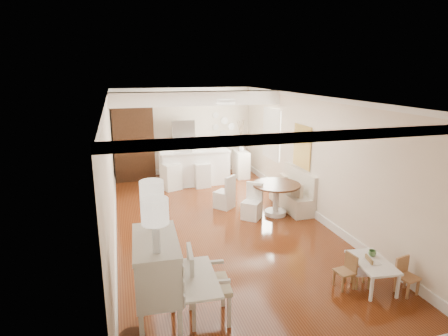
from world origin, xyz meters
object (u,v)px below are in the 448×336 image
secretary_bureau (158,290)px  breakfast_counter (195,168)px  gustavian_armchair (209,284)px  kids_chair_a (345,271)px  slip_chair_far (224,192)px  sideboard (241,164)px  kids_chair_b (361,272)px  dining_table (276,199)px  bar_stool_left (171,169)px  kids_table (371,273)px  kids_chair_c (408,277)px  fridge (194,148)px  slip_chair_near (252,201)px  pantry_cabinet (134,143)px  bar_stool_right (201,168)px

secretary_bureau → breakfast_counter: bearing=77.0°
gustavian_armchair → kids_chair_a: 2.25m
kids_chair_a → slip_chair_far: size_ratio=0.67×
secretary_bureau → kids_chair_a: 2.98m
kids_chair_a → sideboard: size_ratio=0.64×
gustavian_armchair → kids_chair_b: bearing=-81.9°
gustavian_armchair → dining_table: 4.10m
breakfast_counter → sideboard: 1.67m
secretary_bureau → kids_chair_b: secretary_bureau is taller
bar_stool_left → kids_table: bearing=-89.0°
sideboard → kids_table: bearing=-87.0°
dining_table → slip_chair_far: bearing=143.0°
slip_chair_far → bar_stool_left: (-1.06, 1.87, 0.18)m
kids_chair_c → sideboard: 6.97m
secretary_bureau → fridge: fridge is taller
secretary_bureau → slip_chair_near: 4.27m
secretary_bureau → kids_chair_c: bearing=1.7°
kids_chair_a → slip_chair_far: slip_chair_far is taller
slip_chair_far → pantry_cabinet: bearing=-98.5°
bar_stool_left → bar_stool_right: size_ratio=1.06×
kids_chair_a → fridge: size_ratio=0.31×
secretary_bureau → gustavian_armchair: size_ratio=1.32×
breakfast_counter → sideboard: breakfast_counter is taller
kids_chair_c → fridge: 7.76m
gustavian_armchair → slip_chair_far: (1.38, 4.08, -0.10)m
secretary_bureau → bar_stool_right: secretary_bureau is taller
kids_chair_c → bar_stool_right: bearing=95.5°
kids_chair_b → bar_stool_right: bearing=-155.1°
sideboard → gustavian_armchair: bearing=-108.6°
kids_chair_b → slip_chair_near: size_ratio=0.62×
pantry_cabinet → bar_stool_right: bearing=-36.2°
dining_table → bar_stool_right: bar_stool_right is taller
kids_chair_b → breakfast_counter: 6.28m
kids_chair_b → sideboard: bearing=-169.1°
kids_chair_c → kids_chair_b: bearing=135.2°
secretary_bureau → breakfast_counter: 6.67m
kids_table → bar_stool_left: bar_stool_left is taller
kids_chair_b → kids_table: bearing=91.1°
kids_chair_c → breakfast_counter: bearing=95.9°
kids_chair_b → breakfast_counter: bearing=-154.5°
kids_table → dining_table: size_ratio=0.76×
slip_chair_near → sideboard: bearing=116.9°
pantry_cabinet → kids_table: bearing=-65.7°
kids_chair_b → kids_chair_a: bearing=-86.9°
gustavian_armchair → bar_stool_right: (1.22, 5.96, 0.04)m
slip_chair_near → sideboard: size_ratio=0.95×
gustavian_armchair → sideboard: 7.21m
bar_stool_right → pantry_cabinet: pantry_cabinet is taller
gustavian_armchair → breakfast_counter: size_ratio=0.51×
slip_chair_near → fridge: bearing=138.5°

